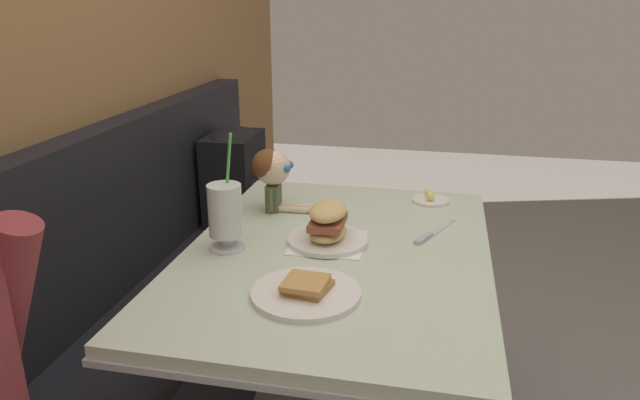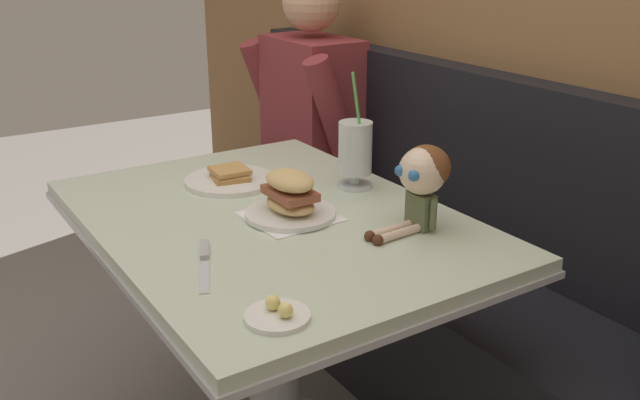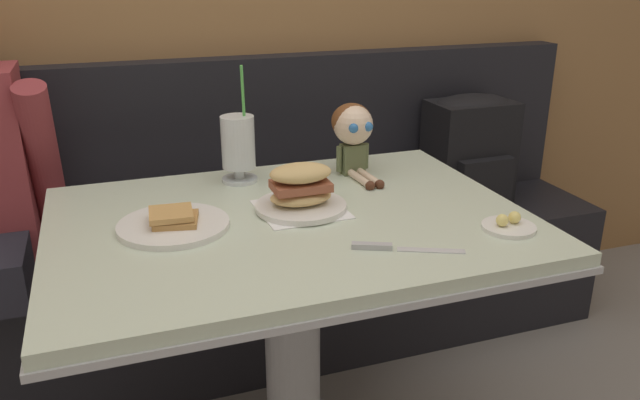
{
  "view_description": "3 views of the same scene",
  "coord_description": "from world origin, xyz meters",
  "px_view_note": "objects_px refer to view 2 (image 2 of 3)",
  "views": [
    {
      "loc": [
        -1.41,
        -0.07,
        1.38
      ],
      "look_at": [
        0.1,
        0.25,
        0.84
      ],
      "focal_mm": 32.8,
      "sensor_mm": 36.0,
      "label": 1
    },
    {
      "loc": [
        1.4,
        -0.58,
        1.38
      ],
      "look_at": [
        0.1,
        0.26,
        0.8
      ],
      "focal_mm": 39.63,
      "sensor_mm": 36.0,
      "label": 2
    },
    {
      "loc": [
        -0.39,
        -1.14,
        1.31
      ],
      "look_at": [
        0.07,
        0.16,
        0.78
      ],
      "focal_mm": 35.66,
      "sensor_mm": 36.0,
      "label": 3
    }
  ],
  "objects_px": {
    "toast_plate": "(230,179)",
    "butter_saucer": "(278,314)",
    "milkshake_glass": "(355,151)",
    "seated_doll": "(422,175)",
    "butter_knife": "(205,257)",
    "sandwich_plate": "(290,199)",
    "diner_patron": "(303,116)"
  },
  "relations": [
    {
      "from": "toast_plate",
      "to": "butter_saucer",
      "type": "xyz_separation_m",
      "value": [
        0.71,
        -0.25,
        -0.0
      ]
    },
    {
      "from": "milkshake_glass",
      "to": "seated_doll",
      "type": "height_order",
      "value": "milkshake_glass"
    },
    {
      "from": "milkshake_glass",
      "to": "seated_doll",
      "type": "bearing_deg",
      "value": -6.94
    },
    {
      "from": "butter_saucer",
      "to": "butter_knife",
      "type": "height_order",
      "value": "butter_saucer"
    },
    {
      "from": "toast_plate",
      "to": "seated_doll",
      "type": "xyz_separation_m",
      "value": [
        0.53,
        0.23,
        0.12
      ]
    },
    {
      "from": "butter_saucer",
      "to": "seated_doll",
      "type": "bearing_deg",
      "value": 110.56
    },
    {
      "from": "sandwich_plate",
      "to": "butter_saucer",
      "type": "relative_size",
      "value": 1.83
    },
    {
      "from": "toast_plate",
      "to": "butter_saucer",
      "type": "distance_m",
      "value": 0.75
    },
    {
      "from": "butter_saucer",
      "to": "sandwich_plate",
      "type": "bearing_deg",
      "value": 146.71
    },
    {
      "from": "toast_plate",
      "to": "diner_patron",
      "type": "relative_size",
      "value": 0.31
    },
    {
      "from": "butter_saucer",
      "to": "diner_patron",
      "type": "bearing_deg",
      "value": 146.66
    },
    {
      "from": "butter_knife",
      "to": "sandwich_plate",
      "type": "bearing_deg",
      "value": 110.95
    },
    {
      "from": "butter_knife",
      "to": "seated_doll",
      "type": "distance_m",
      "value": 0.52
    },
    {
      "from": "butter_knife",
      "to": "diner_patron",
      "type": "bearing_deg",
      "value": 138.77
    },
    {
      "from": "toast_plate",
      "to": "diner_patron",
      "type": "height_order",
      "value": "diner_patron"
    },
    {
      "from": "toast_plate",
      "to": "butter_knife",
      "type": "distance_m",
      "value": 0.48
    },
    {
      "from": "butter_knife",
      "to": "diner_patron",
      "type": "distance_m",
      "value": 1.24
    },
    {
      "from": "milkshake_glass",
      "to": "diner_patron",
      "type": "distance_m",
      "value": 0.8
    },
    {
      "from": "toast_plate",
      "to": "butter_knife",
      "type": "height_order",
      "value": "toast_plate"
    },
    {
      "from": "toast_plate",
      "to": "sandwich_plate",
      "type": "xyz_separation_m",
      "value": [
        0.3,
        0.01,
        0.03
      ]
    },
    {
      "from": "milkshake_glass",
      "to": "seated_doll",
      "type": "distance_m",
      "value": 0.32
    },
    {
      "from": "milkshake_glass",
      "to": "butter_saucer",
      "type": "bearing_deg",
      "value": -46.44
    },
    {
      "from": "milkshake_glass",
      "to": "diner_patron",
      "type": "xyz_separation_m",
      "value": [
        -0.74,
        0.29,
        -0.1
      ]
    },
    {
      "from": "butter_knife",
      "to": "seated_doll",
      "type": "bearing_deg",
      "value": 76.48
    },
    {
      "from": "sandwich_plate",
      "to": "butter_saucer",
      "type": "bearing_deg",
      "value": -33.29
    },
    {
      "from": "butter_knife",
      "to": "diner_patron",
      "type": "height_order",
      "value": "diner_patron"
    },
    {
      "from": "toast_plate",
      "to": "seated_doll",
      "type": "relative_size",
      "value": 1.13
    },
    {
      "from": "sandwich_plate",
      "to": "diner_patron",
      "type": "bearing_deg",
      "value": 146.63
    },
    {
      "from": "sandwich_plate",
      "to": "butter_saucer",
      "type": "xyz_separation_m",
      "value": [
        0.4,
        -0.26,
        -0.04
      ]
    },
    {
      "from": "toast_plate",
      "to": "diner_patron",
      "type": "bearing_deg",
      "value": 133.31
    },
    {
      "from": "diner_patron",
      "to": "milkshake_glass",
      "type": "bearing_deg",
      "value": -21.45
    },
    {
      "from": "sandwich_plate",
      "to": "milkshake_glass",
      "type": "bearing_deg",
      "value": 109.88
    }
  ]
}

